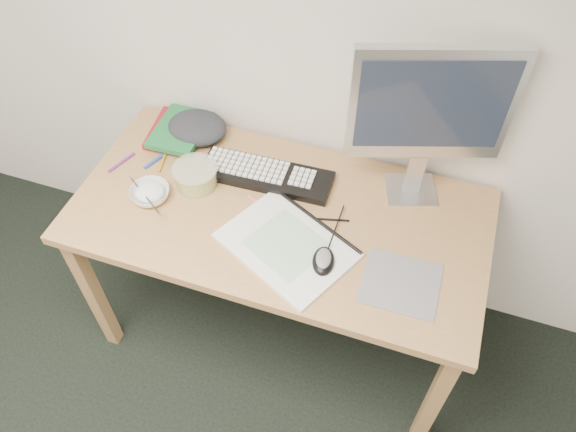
% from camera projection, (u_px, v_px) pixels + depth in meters
% --- Properties ---
extents(desk, '(1.40, 0.70, 0.75)m').
position_uv_depth(desk, '(279.00, 228.00, 1.95)').
color(desk, '#AE874F').
rests_on(desk, ground).
extents(mousepad, '(0.24, 0.22, 0.00)m').
position_uv_depth(mousepad, '(401.00, 283.00, 1.71)').
color(mousepad, gray).
rests_on(mousepad, desk).
extents(sketchpad, '(0.49, 0.44, 0.01)m').
position_uv_depth(sketchpad, '(287.00, 245.00, 1.79)').
color(sketchpad, silver).
rests_on(sketchpad, desk).
extents(keyboard, '(0.47, 0.17, 0.03)m').
position_uv_depth(keyboard, '(266.00, 175.00, 1.98)').
color(keyboard, black).
rests_on(keyboard, desk).
extents(monitor, '(0.48, 0.20, 0.58)m').
position_uv_depth(monitor, '(431.00, 109.00, 1.68)').
color(monitor, silver).
rests_on(monitor, desk).
extents(mouse, '(0.09, 0.12, 0.04)m').
position_uv_depth(mouse, '(323.00, 259.00, 1.73)').
color(mouse, black).
rests_on(mouse, sketchpad).
extents(rice_bowl, '(0.17, 0.17, 0.04)m').
position_uv_depth(rice_bowl, '(150.00, 194.00, 1.92)').
color(rice_bowl, white).
rests_on(rice_bowl, desk).
extents(chopsticks, '(0.18, 0.13, 0.02)m').
position_uv_depth(chopsticks, '(145.00, 195.00, 1.88)').
color(chopsticks, silver).
rests_on(chopsticks, rice_bowl).
extents(fruit_tub, '(0.17, 0.17, 0.08)m').
position_uv_depth(fruit_tub, '(196.00, 176.00, 1.95)').
color(fruit_tub, '#DCD74D').
rests_on(fruit_tub, desk).
extents(book_red, '(0.20, 0.25, 0.02)m').
position_uv_depth(book_red, '(175.00, 131.00, 2.14)').
color(book_red, maroon).
rests_on(book_red, desk).
extents(book_green, '(0.18, 0.25, 0.02)m').
position_uv_depth(book_green, '(180.00, 130.00, 2.10)').
color(book_green, '#1B6D36').
rests_on(book_green, book_red).
extents(cloth_lump, '(0.22, 0.20, 0.08)m').
position_uv_depth(cloth_lump, '(197.00, 128.00, 2.10)').
color(cloth_lump, '#292D31').
rests_on(cloth_lump, desk).
extents(pencil_pink, '(0.16, 0.07, 0.01)m').
position_uv_depth(pencil_pink, '(267.00, 209.00, 1.90)').
color(pencil_pink, pink).
rests_on(pencil_pink, desk).
extents(pencil_tan, '(0.11, 0.12, 0.01)m').
position_uv_depth(pencil_tan, '(300.00, 219.00, 1.87)').
color(pencil_tan, tan).
rests_on(pencil_tan, desk).
extents(pencil_black, '(0.19, 0.06, 0.01)m').
position_uv_depth(pencil_black, '(320.00, 219.00, 1.87)').
color(pencil_black, black).
rests_on(pencil_black, desk).
extents(marker_blue, '(0.06, 0.12, 0.01)m').
position_uv_depth(marker_blue, '(158.00, 158.00, 2.05)').
color(marker_blue, '#2047B2').
rests_on(marker_blue, desk).
extents(marker_orange, '(0.04, 0.12, 0.01)m').
position_uv_depth(marker_orange, '(163.00, 160.00, 2.04)').
color(marker_orange, '#C68517').
rests_on(marker_orange, desk).
extents(marker_purple, '(0.05, 0.12, 0.01)m').
position_uv_depth(marker_purple, '(121.00, 162.00, 2.04)').
color(marker_purple, '#6D268C').
rests_on(marker_purple, desk).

